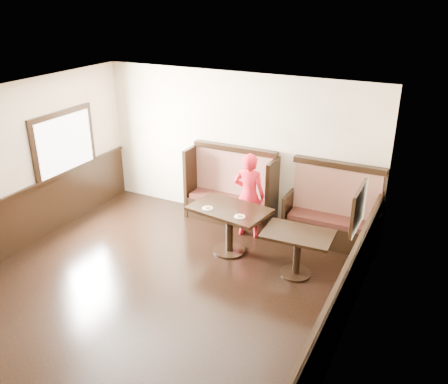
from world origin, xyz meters
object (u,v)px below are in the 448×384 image
Objects in this scene: table_main at (229,218)px; table_neighbor at (297,244)px; booth_neighbor at (332,217)px; booth_main at (232,194)px; child at (249,195)px.

table_main is 1.26m from table_neighbor.
booth_neighbor is 1.84m from table_main.
booth_neighbor is at bearing -0.05° from booth_main.
booth_main is at bearing -44.41° from child.
table_main is 0.88× the size of child.
table_main is 0.70m from child.
table_main is 1.29× the size of table_neighbor.
child is (0.05, 0.68, 0.16)m from table_main.
table_neighbor is at bearing 1.32° from table_main.
table_main is at bearing -66.11° from booth_main.
child reaches higher than booth_neighbor.
table_neighbor is (1.24, -0.16, -0.08)m from table_main.
booth_main is 1.26× the size of table_main.
child is (-1.40, -0.44, 0.30)m from booth_neighbor.
table_main is at bearing -142.37° from booth_neighbor.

